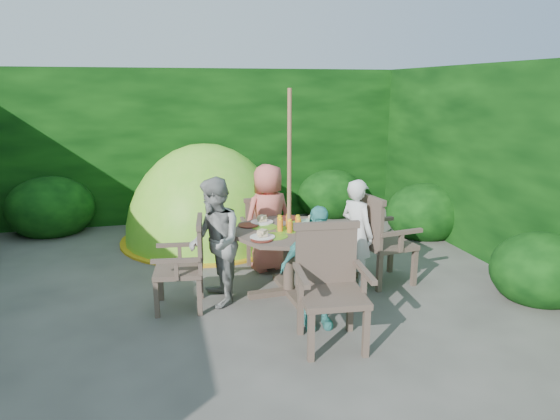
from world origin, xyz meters
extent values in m
plane|color=#4A4742|center=(0.00, 0.00, 0.00)|extent=(60.00, 60.00, 0.00)
cube|color=black|center=(0.00, 4.00, 1.25)|extent=(9.00, 1.00, 2.50)
cylinder|color=#43352C|center=(0.77, 0.16, 0.34)|extent=(0.12, 0.12, 0.69)
cube|color=#43352C|center=(0.77, 0.16, 0.03)|extent=(0.92, 0.16, 0.06)
cube|color=#43352C|center=(0.77, 0.16, 0.03)|extent=(0.16, 0.92, 0.06)
cylinder|color=#43352C|center=(0.77, 0.16, 0.71)|extent=(1.33, 1.33, 0.04)
cylinder|color=#5DAB1D|center=(0.56, -0.04, 0.73)|extent=(0.28, 0.28, 0.00)
cylinder|color=#5DAB1D|center=(1.00, -0.01, 0.73)|extent=(0.28, 0.28, 0.00)
cylinder|color=#5DAB1D|center=(0.53, 0.33, 0.73)|extent=(0.28, 0.28, 0.00)
cylinder|color=#5DAB1D|center=(0.98, 0.36, 0.73)|extent=(0.28, 0.28, 0.00)
cylinder|color=#5DAB1D|center=(0.77, 0.16, 0.73)|extent=(0.28, 0.28, 0.00)
cylinder|color=white|center=(1.11, 0.38, 0.74)|extent=(0.25, 0.25, 0.01)
cylinder|color=white|center=(0.54, 0.50, 0.74)|extent=(0.25, 0.25, 0.01)
cylinder|color=white|center=(0.43, -0.06, 0.74)|extent=(0.25, 0.25, 0.01)
cylinder|color=white|center=(0.99, -0.18, 0.74)|extent=(0.25, 0.25, 0.01)
cylinder|color=#B4230C|center=(1.23, 0.19, 0.74)|extent=(0.22, 0.22, 0.01)
cylinder|color=#B4230C|center=(0.88, 0.61, 0.74)|extent=(0.22, 0.22, 0.01)
cylinder|color=#B4230C|center=(0.37, 0.41, 0.74)|extent=(0.22, 0.22, 0.01)
cylinder|color=#B4230C|center=(0.41, -0.14, 0.74)|extent=(0.22, 0.22, 0.01)
cylinder|color=#B4230C|center=(0.94, -0.27, 0.74)|extent=(0.22, 0.22, 0.01)
cylinder|color=green|center=(0.99, 0.22, 0.76)|extent=(0.18, 0.18, 0.06)
cylinder|color=brown|center=(0.77, 0.16, 1.10)|extent=(0.05, 0.05, 2.20)
cube|color=#43352C|center=(1.95, 0.23, 0.46)|extent=(0.61, 0.62, 0.05)
cube|color=#43352C|center=(2.21, 0.04, 0.22)|extent=(0.06, 0.06, 0.45)
cube|color=#43352C|center=(2.14, 0.50, 0.22)|extent=(0.06, 0.06, 0.45)
cube|color=#43352C|center=(1.75, -0.03, 0.22)|extent=(0.06, 0.06, 0.45)
cube|color=#43352C|center=(1.68, 0.43, 0.22)|extent=(0.06, 0.06, 0.45)
cube|color=#43352C|center=(1.69, 0.20, 0.74)|extent=(0.12, 0.55, 0.53)
cube|color=#43352C|center=(1.99, -0.04, 0.67)|extent=(0.53, 0.13, 0.04)
cube|color=#43352C|center=(1.91, 0.51, 0.67)|extent=(0.53, 0.13, 0.04)
cube|color=#43352C|center=(-0.41, 0.09, 0.41)|extent=(0.53, 0.54, 0.05)
cube|color=#43352C|center=(-0.59, 0.32, 0.20)|extent=(0.05, 0.05, 0.40)
cube|color=#43352C|center=(-0.64, -0.10, 0.20)|extent=(0.05, 0.05, 0.40)
cube|color=#43352C|center=(-0.18, 0.27, 0.20)|extent=(0.05, 0.05, 0.40)
cube|color=#43352C|center=(-0.23, -0.14, 0.20)|extent=(0.05, 0.05, 0.40)
cube|color=#43352C|center=(-0.18, 0.06, 0.66)|extent=(0.09, 0.49, 0.47)
cube|color=#43352C|center=(-0.38, 0.33, 0.60)|extent=(0.48, 0.10, 0.04)
cube|color=#43352C|center=(-0.44, -0.16, 0.60)|extent=(0.48, 0.10, 0.04)
cube|color=#43352C|center=(0.70, 1.34, 0.38)|extent=(0.46, 0.45, 0.04)
cube|color=#43352C|center=(0.89, 1.53, 0.19)|extent=(0.04, 0.04, 0.37)
cube|color=#43352C|center=(0.50, 1.53, 0.19)|extent=(0.04, 0.04, 0.37)
cube|color=#43352C|center=(0.89, 1.15, 0.19)|extent=(0.04, 0.04, 0.37)
cube|color=#43352C|center=(0.50, 1.14, 0.19)|extent=(0.04, 0.04, 0.37)
cube|color=#43352C|center=(0.70, 1.13, 0.62)|extent=(0.46, 0.04, 0.44)
cube|color=#43352C|center=(0.92, 1.34, 0.56)|extent=(0.05, 0.44, 0.04)
cube|color=#43352C|center=(0.47, 1.34, 0.56)|extent=(0.05, 0.44, 0.04)
cube|color=#43352C|center=(0.84, -1.02, 0.46)|extent=(0.60, 0.58, 0.05)
cube|color=#43352C|center=(0.59, -1.23, 0.22)|extent=(0.06, 0.06, 0.45)
cube|color=#43352C|center=(1.05, -1.27, 0.22)|extent=(0.06, 0.06, 0.45)
cube|color=#43352C|center=(0.63, -0.76, 0.22)|extent=(0.06, 0.06, 0.45)
cube|color=#43352C|center=(1.10, -0.81, 0.22)|extent=(0.06, 0.06, 0.45)
cube|color=#43352C|center=(0.87, -0.76, 0.75)|extent=(0.56, 0.09, 0.53)
cube|color=#43352C|center=(0.57, -0.99, 0.67)|extent=(0.10, 0.53, 0.04)
cube|color=#43352C|center=(1.12, -1.04, 0.67)|extent=(0.10, 0.53, 0.04)
imported|color=silver|center=(1.57, 0.21, 0.62)|extent=(0.44, 0.53, 1.23)
imported|color=#9A9B96|center=(-0.03, 0.11, 0.67)|extent=(0.54, 0.68, 1.33)
imported|color=#DA685A|center=(0.72, 0.96, 0.66)|extent=(0.74, 0.60, 1.32)
imported|color=#4AADA7|center=(0.82, -0.64, 0.59)|extent=(0.69, 0.29, 1.17)
ellipsoid|color=#71D929|center=(0.10, 2.40, 0.00)|extent=(2.80, 2.80, 2.85)
ellipsoid|color=black|center=(0.28, 1.62, 0.00)|extent=(0.88, 0.59, 0.98)
cylinder|color=gold|center=(0.10, 2.40, 0.02)|extent=(2.49, 2.49, 0.03)
camera|label=1|loc=(-0.56, -4.77, 2.21)|focal=32.00mm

